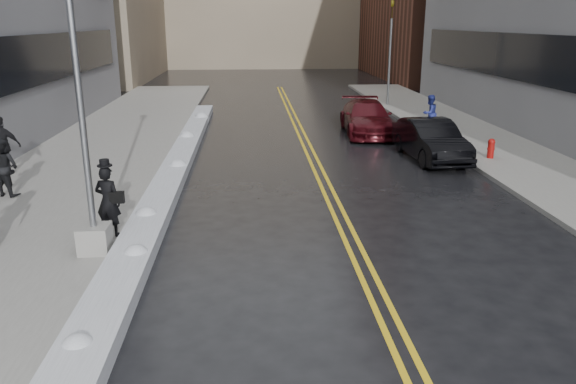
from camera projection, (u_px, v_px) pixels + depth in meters
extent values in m
plane|color=black|center=(246.00, 295.00, 10.71)|extent=(160.00, 160.00, 0.00)
cube|color=gray|center=(84.00, 167.00, 19.86)|extent=(5.50, 50.00, 0.15)
cube|color=gray|center=(516.00, 159.00, 20.88)|extent=(4.00, 50.00, 0.15)
cube|color=gold|center=(312.00, 165.00, 20.40)|extent=(0.12, 50.00, 0.01)
cube|color=gold|center=(320.00, 165.00, 20.42)|extent=(0.12, 50.00, 0.01)
cube|color=silver|center=(171.00, 177.00, 18.14)|extent=(0.90, 30.00, 0.34)
cube|color=gray|center=(95.00, 239.00, 12.28)|extent=(0.65, 0.65, 0.60)
cylinder|color=gray|center=(76.00, 61.00, 11.16)|extent=(0.14, 0.14, 7.00)
cylinder|color=maroon|center=(491.00, 150.00, 20.70)|extent=(0.24, 0.24, 0.60)
sphere|color=maroon|center=(492.00, 142.00, 20.62)|extent=(0.26, 0.26, 0.26)
cylinder|color=maroon|center=(491.00, 149.00, 20.69)|extent=(0.25, 0.10, 0.10)
cylinder|color=gray|center=(389.00, 62.00, 33.38)|extent=(0.14, 0.14, 5.00)
imported|color=#594C0C|center=(392.00, 9.00, 32.51)|extent=(0.16, 0.20, 1.00)
imported|color=black|center=(108.00, 201.00, 13.07)|extent=(0.70, 0.55, 1.69)
imported|color=black|center=(4.00, 167.00, 16.10)|extent=(1.02, 0.92, 1.71)
imported|color=black|center=(3.00, 146.00, 18.28)|extent=(1.15, 0.52, 1.93)
imported|color=navy|center=(430.00, 113.00, 25.60)|extent=(1.02, 0.97, 1.66)
imported|color=black|center=(431.00, 140.00, 20.94)|extent=(1.89, 4.65, 1.50)
imported|color=#3E0A10|center=(367.00, 118.00, 25.77)|extent=(2.36, 5.26, 1.50)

